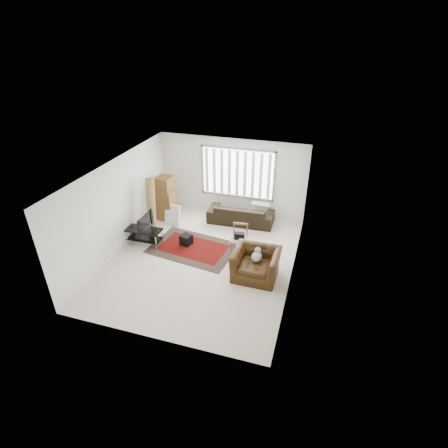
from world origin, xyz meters
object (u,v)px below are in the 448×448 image
at_px(sofa, 241,211).
at_px(side_chair, 239,238).
at_px(moving_boxes, 166,200).
at_px(tv_stand, 144,233).
at_px(armchair, 256,262).

xyz_separation_m(sofa, side_chair, (0.41, -1.73, 0.06)).
relative_size(moving_boxes, sofa, 0.69).
xyz_separation_m(moving_boxes, sofa, (2.49, 0.45, -0.29)).
distance_m(tv_stand, armchair, 3.58).
bearing_deg(sofa, armchair, 110.18).
bearing_deg(side_chair, sofa, 96.88).
bearing_deg(tv_stand, side_chair, 9.18).
height_order(sofa, side_chair, side_chair).
bearing_deg(moving_boxes, sofa, 10.35).
distance_m(side_chair, armchair, 1.22).
height_order(side_chair, armchair, armchair).
xyz_separation_m(sofa, armchair, (1.12, -2.72, 0.03)).
xyz_separation_m(side_chair, armchair, (0.71, -0.99, -0.03)).
relative_size(sofa, side_chair, 2.52).
distance_m(tv_stand, side_chair, 2.87).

